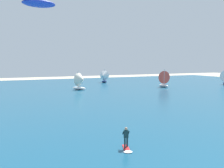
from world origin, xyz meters
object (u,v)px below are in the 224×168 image
Objects in this scene: sailboat_trailing at (104,76)px; sailboat_anchored_offshore at (81,81)px; sailboat_outermost at (163,79)px; kitesurfer at (126,141)px.

sailboat_anchored_offshore is at bearing -128.43° from sailboat_trailing.
sailboat_outermost is (9.06, -18.56, 0.22)m from sailboat_trailing.
sailboat_anchored_offshore is at bearing 173.81° from sailboat_outermost.
sailboat_outermost is at bearing 50.56° from kitesurfer.
sailboat_outermost is at bearing -63.99° from sailboat_trailing.
sailboat_outermost is at bearing -6.19° from sailboat_anchored_offshore.
kitesurfer is 60.95m from sailboat_trailing.
sailboat_anchored_offshore is (9.47, 40.52, 1.47)m from kitesurfer.
kitesurfer is 0.45× the size of sailboat_anchored_offshore.
sailboat_trailing is at bearing 51.57° from sailboat_anchored_offshore.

